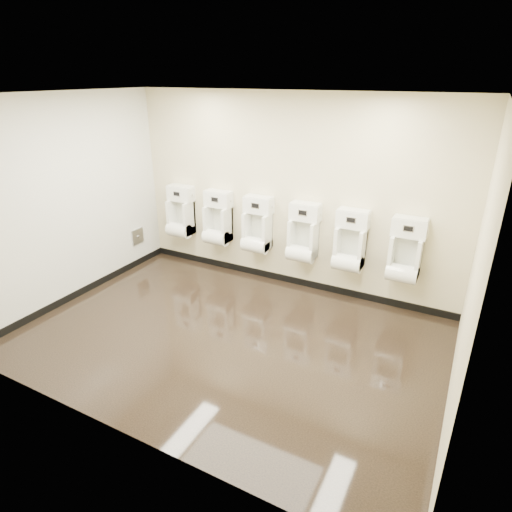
{
  "coord_description": "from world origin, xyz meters",
  "views": [
    {
      "loc": [
        2.38,
        -3.78,
        2.99
      ],
      "look_at": [
        0.1,
        0.55,
        0.9
      ],
      "focal_mm": 30.0,
      "sensor_mm": 36.0,
      "label": 1
    }
  ],
  "objects_px": {
    "urinal_0": "(181,215)",
    "urinal_3": "(303,237)",
    "urinal_1": "(218,222)",
    "urinal_2": "(257,229)",
    "urinal_4": "(350,245)",
    "urinal_5": "(405,255)",
    "access_panel": "(137,236)"
  },
  "relations": [
    {
      "from": "urinal_0",
      "to": "urinal_3",
      "type": "bearing_deg",
      "value": 0.0
    },
    {
      "from": "urinal_1",
      "to": "urinal_3",
      "type": "relative_size",
      "value": 1.0
    },
    {
      "from": "urinal_1",
      "to": "urinal_3",
      "type": "xyz_separation_m",
      "value": [
        1.45,
        0.0,
        0.0
      ]
    },
    {
      "from": "urinal_2",
      "to": "urinal_4",
      "type": "height_order",
      "value": "same"
    },
    {
      "from": "urinal_2",
      "to": "urinal_1",
      "type": "bearing_deg",
      "value": 180.0
    },
    {
      "from": "urinal_1",
      "to": "urinal_2",
      "type": "xyz_separation_m",
      "value": [
        0.7,
        0.0,
        0.0
      ]
    },
    {
      "from": "urinal_0",
      "to": "urinal_5",
      "type": "relative_size",
      "value": 1.0
    },
    {
      "from": "urinal_2",
      "to": "urinal_4",
      "type": "distance_m",
      "value": 1.43
    },
    {
      "from": "urinal_2",
      "to": "urinal_0",
      "type": "bearing_deg",
      "value": 180.0
    },
    {
      "from": "access_panel",
      "to": "urinal_4",
      "type": "bearing_deg",
      "value": 6.62
    },
    {
      "from": "urinal_0",
      "to": "urinal_3",
      "type": "xyz_separation_m",
      "value": [
        2.17,
        0.0,
        0.0
      ]
    },
    {
      "from": "urinal_3",
      "to": "urinal_1",
      "type": "bearing_deg",
      "value": 180.0
    },
    {
      "from": "urinal_4",
      "to": "urinal_3",
      "type": "bearing_deg",
      "value": 180.0
    },
    {
      "from": "urinal_1",
      "to": "urinal_4",
      "type": "relative_size",
      "value": 1.0
    },
    {
      "from": "urinal_2",
      "to": "urinal_3",
      "type": "distance_m",
      "value": 0.74
    },
    {
      "from": "access_panel",
      "to": "urinal_1",
      "type": "height_order",
      "value": "urinal_1"
    },
    {
      "from": "urinal_0",
      "to": "urinal_4",
      "type": "height_order",
      "value": "same"
    },
    {
      "from": "urinal_1",
      "to": "urinal_4",
      "type": "bearing_deg",
      "value": 0.0
    },
    {
      "from": "urinal_4",
      "to": "urinal_2",
      "type": "bearing_deg",
      "value": 180.0
    },
    {
      "from": "urinal_4",
      "to": "urinal_5",
      "type": "xyz_separation_m",
      "value": [
        0.73,
        0.0,
        0.0
      ]
    },
    {
      "from": "urinal_3",
      "to": "urinal_0",
      "type": "bearing_deg",
      "value": 180.0
    },
    {
      "from": "urinal_2",
      "to": "urinal_3",
      "type": "bearing_deg",
      "value": 0.0
    },
    {
      "from": "urinal_3",
      "to": "urinal_5",
      "type": "height_order",
      "value": "same"
    },
    {
      "from": "access_panel",
      "to": "urinal_3",
      "type": "bearing_deg",
      "value": 8.22
    },
    {
      "from": "urinal_0",
      "to": "urinal_5",
      "type": "bearing_deg",
      "value": 0.0
    },
    {
      "from": "urinal_3",
      "to": "urinal_4",
      "type": "height_order",
      "value": "same"
    },
    {
      "from": "urinal_1",
      "to": "urinal_4",
      "type": "xyz_separation_m",
      "value": [
        2.13,
        0.0,
        0.0
      ]
    },
    {
      "from": "access_panel",
      "to": "urinal_4",
      "type": "distance_m",
      "value": 3.51
    },
    {
      "from": "access_panel",
      "to": "urinal_0",
      "type": "height_order",
      "value": "urinal_0"
    },
    {
      "from": "urinal_2",
      "to": "urinal_5",
      "type": "relative_size",
      "value": 1.0
    },
    {
      "from": "urinal_0",
      "to": "urinal_2",
      "type": "distance_m",
      "value": 1.43
    },
    {
      "from": "urinal_0",
      "to": "urinal_2",
      "type": "relative_size",
      "value": 1.0
    }
  ]
}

